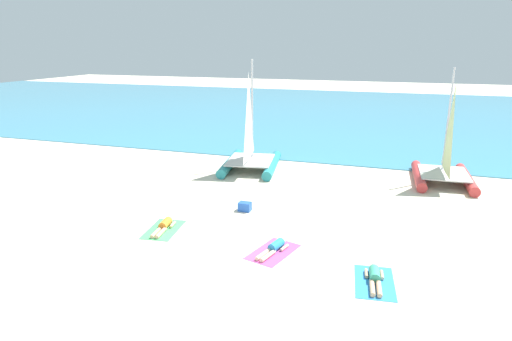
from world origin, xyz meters
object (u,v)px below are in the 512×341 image
object	(u,v)px
sailboat_teal	(250,154)
cooler_box	(245,207)
sunbather_right	(375,277)
towel_right	(375,282)
towel_left	(164,230)
sunbather_middle	(274,248)
sunbather_left	(164,226)
towel_middle	(273,252)
sailboat_red	(444,167)

from	to	relation	value
sailboat_teal	cooler_box	distance (m)	6.19
sunbather_right	towel_right	bearing A→B (deg)	-90.00
towel_left	sunbather_middle	bearing A→B (deg)	-5.41
towel_left	sunbather_left	world-z (taller)	sunbather_left
sunbather_middle	towel_left	bearing A→B (deg)	-169.76
sailboat_teal	towel_right	distance (m)	12.36
towel_middle	sunbather_middle	xyz separation A→B (m)	(0.02, 0.06, 0.13)
sailboat_teal	sailboat_red	distance (m)	9.75
towel_left	sunbather_left	size ratio (longest dim) A/B	1.21
sailboat_teal	sunbather_right	world-z (taller)	sailboat_teal
sunbather_middle	sailboat_teal	bearing A→B (deg)	128.97
sailboat_red	sunbather_right	distance (m)	10.96
sunbather_left	towel_right	world-z (taller)	sunbather_left
sunbather_middle	cooler_box	distance (m)	3.79
sunbather_left	sunbather_middle	bearing A→B (deg)	-13.56
sailboat_red	towel_left	size ratio (longest dim) A/B	2.90
sailboat_red	towel_right	xyz separation A→B (m)	(-2.56, -10.70, -0.82)
towel_right	sailboat_red	bearing A→B (deg)	76.54
towel_middle	towel_right	xyz separation A→B (m)	(3.29, -0.94, 0.00)
towel_middle	sunbather_right	distance (m)	3.40
sailboat_teal	towel_middle	distance (m)	9.92
towel_left	cooler_box	world-z (taller)	cooler_box
sunbather_left	towel_left	bearing A→B (deg)	-90.00
cooler_box	towel_right	bearing A→B (deg)	-37.43
towel_left	towel_right	size ratio (longest dim) A/B	1.00
sunbather_right	sailboat_red	bearing A→B (deg)	69.82
towel_right	sunbather_right	xyz separation A→B (m)	(-0.01, 0.07, 0.13)
sailboat_red	towel_middle	xyz separation A→B (m)	(-5.85, -9.76, -0.82)
sunbather_right	sailboat_teal	bearing A→B (deg)	119.08
sunbather_middle	towel_right	xyz separation A→B (m)	(3.27, -1.00, -0.13)
sunbather_left	cooler_box	distance (m)	3.46
cooler_box	towel_left	bearing A→B (deg)	-129.00
sunbather_right	sunbather_left	bearing A→B (deg)	162.88
towel_left	sunbather_left	bearing A→B (deg)	97.30
sailboat_teal	cooler_box	size ratio (longest dim) A/B	11.60
towel_middle	cooler_box	distance (m)	3.84
sailboat_red	towel_right	bearing A→B (deg)	-105.88
sailboat_teal	towel_left	xyz separation A→B (m)	(-0.44, -8.62, -0.86)
sunbather_left	sailboat_red	bearing A→B (deg)	34.88
sunbather_middle	sunbather_right	xyz separation A→B (m)	(3.26, -0.94, 0.00)
sunbather_left	towel_middle	distance (m)	4.36
sailboat_teal	towel_middle	xyz separation A→B (m)	(3.88, -9.09, -0.86)
sailboat_red	towel_left	xyz separation A→B (m)	(-10.17, -9.29, -0.82)
towel_middle	sunbather_left	bearing A→B (deg)	172.87
sailboat_teal	towel_middle	world-z (taller)	sailboat_teal
sunbather_left	towel_right	bearing A→B (deg)	-18.28
towel_left	towel_middle	distance (m)	4.34
sailboat_red	sunbather_right	bearing A→B (deg)	-106.00
sunbather_right	cooler_box	world-z (taller)	cooler_box
sailboat_teal	sunbather_left	world-z (taller)	sailboat_teal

